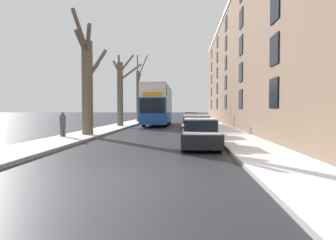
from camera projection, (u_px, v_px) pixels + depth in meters
The scene contains 14 objects.
ground_plane at pixel (110, 182), 7.38m from camera, with size 320.00×320.00×0.00m, color #28282D.
sidewalk_left at pixel (152, 118), 60.54m from camera, with size 2.52×130.00×0.16m.
sidewalk_right at pixel (201, 118), 59.96m from camera, with size 2.52×130.00×0.16m.
terrace_facade_right at pixel (269, 65), 31.52m from camera, with size 9.10×49.83×12.89m.
bare_tree_left_0 at pixel (87, 82), 19.29m from camera, with size 1.67×3.37×8.01m.
bare_tree_left_1 at pixel (121, 91), 29.62m from camera, with size 2.95×1.78×7.40m.
bare_tree_left_2 at pixel (138, 93), 39.93m from camera, with size 1.68×3.18×8.85m.
double_decker_bus at pixel (158, 103), 33.48m from camera, with size 2.60×11.75×4.34m.
parked_car_0 at pixel (200, 134), 13.75m from camera, with size 1.70×3.94×1.37m.
parked_car_1 at pixel (196, 127), 18.79m from camera, with size 1.88×4.22×1.44m.
parked_car_2 at pixel (194, 123), 25.04m from camera, with size 1.78×3.92×1.46m.
parked_car_3 at pixel (192, 120), 31.39m from camera, with size 1.86×4.41×1.38m.
parked_car_4 at pixel (191, 118), 36.73m from camera, with size 1.69×3.97×1.45m.
pedestrian_left_sidewalk at pixel (63, 124), 17.91m from camera, with size 0.36×0.36×1.65m.
Camera 1 is at (1.86, -7.22, 1.79)m, focal length 32.00 mm.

